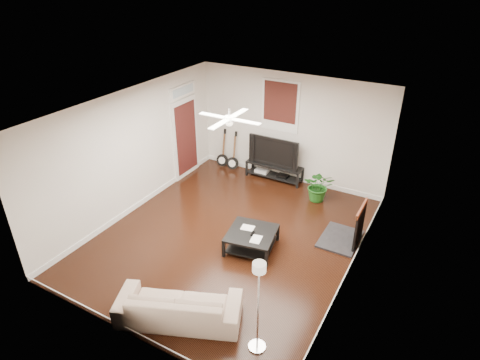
# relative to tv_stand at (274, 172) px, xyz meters

# --- Properties ---
(room) EXTENTS (5.01, 6.01, 2.81)m
(room) POSITION_rel_tv_stand_xyz_m (0.30, -2.78, 1.19)
(room) COLOR black
(room) RESTS_ON ground
(brick_accent) EXTENTS (0.02, 2.20, 2.80)m
(brick_accent) POSITION_rel_tv_stand_xyz_m (2.79, -1.78, 1.19)
(brick_accent) COLOR #965230
(brick_accent) RESTS_ON floor
(fireplace) EXTENTS (0.80, 1.10, 0.92)m
(fireplace) POSITION_rel_tv_stand_xyz_m (2.50, -1.78, 0.25)
(fireplace) COLOR black
(fireplace) RESTS_ON floor
(window_back) EXTENTS (1.00, 0.06, 1.30)m
(window_back) POSITION_rel_tv_stand_xyz_m (-0.00, 0.19, 1.74)
(window_back) COLOR #3A1710
(window_back) RESTS_ON wall_back
(door_left) EXTENTS (0.08, 1.00, 2.50)m
(door_left) POSITION_rel_tv_stand_xyz_m (-2.16, -0.88, 1.04)
(door_left) COLOR white
(door_left) RESTS_ON wall_left
(tv_stand) EXTENTS (1.51, 0.40, 0.42)m
(tv_stand) POSITION_rel_tv_stand_xyz_m (0.00, 0.00, 0.00)
(tv_stand) COLOR black
(tv_stand) RESTS_ON floor
(tv) EXTENTS (1.35, 0.18, 0.78)m
(tv) POSITION_rel_tv_stand_xyz_m (0.00, 0.02, 0.60)
(tv) COLOR black
(tv) RESTS_ON tv_stand
(coffee_table) EXTENTS (1.07, 1.07, 0.39)m
(coffee_table) POSITION_rel_tv_stand_xyz_m (0.87, -2.93, -0.02)
(coffee_table) COLOR black
(coffee_table) RESTS_ON floor
(sofa) EXTENTS (2.12, 1.47, 0.58)m
(sofa) POSITION_rel_tv_stand_xyz_m (0.72, -5.12, 0.08)
(sofa) COLOR #BFA88F
(sofa) RESTS_ON floor
(floor_lamp) EXTENTS (0.35, 0.35, 1.61)m
(floor_lamp) POSITION_rel_tv_stand_xyz_m (2.07, -5.02, 0.59)
(floor_lamp) COLOR white
(floor_lamp) RESTS_ON floor
(potted_plant) EXTENTS (0.85, 0.78, 0.78)m
(potted_plant) POSITION_rel_tv_stand_xyz_m (1.39, -0.48, 0.18)
(potted_plant) COLOR #1E5F1B
(potted_plant) RESTS_ON floor
(guitar_left) EXTENTS (0.36, 0.28, 1.08)m
(guitar_left) POSITION_rel_tv_stand_xyz_m (-1.59, -0.03, 0.33)
(guitar_left) COLOR black
(guitar_left) RESTS_ON floor
(guitar_right) EXTENTS (0.38, 0.31, 1.08)m
(guitar_right) POSITION_rel_tv_stand_xyz_m (-1.24, -0.06, 0.33)
(guitar_right) COLOR black
(guitar_right) RESTS_ON floor
(ceiling_fan) EXTENTS (1.24, 1.24, 0.32)m
(ceiling_fan) POSITION_rel_tv_stand_xyz_m (0.30, -2.78, 2.39)
(ceiling_fan) COLOR white
(ceiling_fan) RESTS_ON ceiling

